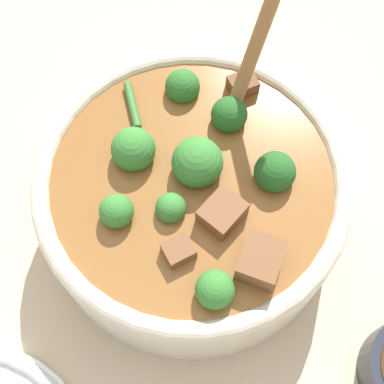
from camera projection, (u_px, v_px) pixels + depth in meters
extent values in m
plane|color=#C6B293|center=(192.00, 218.00, 0.51)|extent=(4.00, 4.00, 0.00)
cylinder|color=beige|center=(192.00, 200.00, 0.48)|extent=(0.26, 0.26, 0.08)
torus|color=beige|center=(192.00, 179.00, 0.44)|extent=(0.26, 0.26, 0.02)
cylinder|color=brown|center=(192.00, 193.00, 0.46)|extent=(0.24, 0.24, 0.06)
sphere|color=#387F33|center=(174.00, 210.00, 0.42)|extent=(0.02, 0.02, 0.02)
cylinder|color=#6B9956|center=(175.00, 219.00, 0.43)|extent=(0.01, 0.01, 0.01)
sphere|color=#387F33|center=(116.00, 211.00, 0.41)|extent=(0.03, 0.03, 0.03)
cylinder|color=#6B9956|center=(120.00, 221.00, 0.43)|extent=(0.01, 0.01, 0.01)
sphere|color=#2D6B28|center=(183.00, 86.00, 0.47)|extent=(0.03, 0.03, 0.03)
cylinder|color=#6B9956|center=(183.00, 101.00, 0.49)|extent=(0.01, 0.01, 0.01)
sphere|color=#235B23|center=(231.00, 116.00, 0.45)|extent=(0.03, 0.03, 0.03)
cylinder|color=#6B9956|center=(229.00, 130.00, 0.47)|extent=(0.01, 0.01, 0.01)
sphere|color=#387F33|center=(195.00, 161.00, 0.43)|extent=(0.04, 0.04, 0.04)
cylinder|color=#6B9956|center=(195.00, 178.00, 0.46)|extent=(0.01, 0.01, 0.02)
sphere|color=#387F33|center=(215.00, 289.00, 0.39)|extent=(0.03, 0.03, 0.03)
cylinder|color=#6B9956|center=(214.00, 297.00, 0.41)|extent=(0.01, 0.01, 0.01)
sphere|color=#235B23|center=(275.00, 172.00, 0.43)|extent=(0.03, 0.03, 0.03)
cylinder|color=#6B9956|center=(271.00, 186.00, 0.45)|extent=(0.01, 0.01, 0.02)
sphere|color=#387F33|center=(133.00, 149.00, 0.44)|extent=(0.04, 0.04, 0.04)
cylinder|color=#6B9956|center=(136.00, 165.00, 0.46)|extent=(0.01, 0.01, 0.02)
cube|color=brown|center=(260.00, 261.00, 0.40)|extent=(0.04, 0.03, 0.03)
cube|color=brown|center=(242.00, 86.00, 0.47)|extent=(0.03, 0.03, 0.02)
cube|color=brown|center=(179.00, 252.00, 0.41)|extent=(0.03, 0.03, 0.02)
cube|color=brown|center=(222.00, 215.00, 0.42)|extent=(0.04, 0.03, 0.02)
cylinder|color=#3D7533|center=(132.00, 105.00, 0.46)|extent=(0.04, 0.04, 0.01)
ellipsoid|color=olive|center=(231.00, 123.00, 0.47)|extent=(0.04, 0.03, 0.01)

